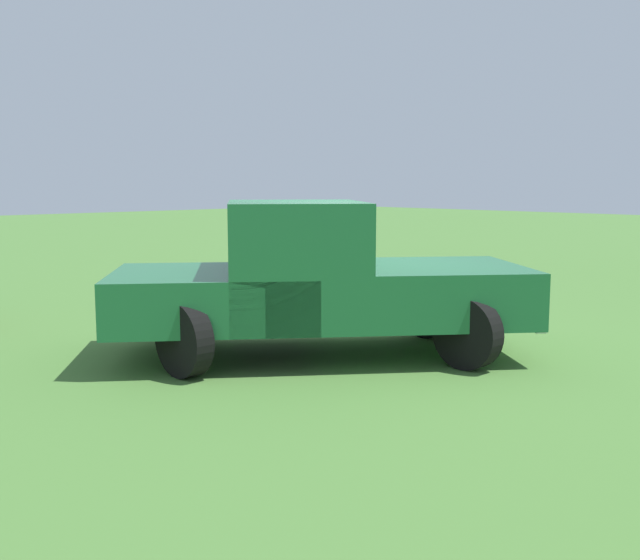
# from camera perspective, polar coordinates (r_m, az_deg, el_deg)

# --- Properties ---
(ground_plane) EXTENTS (80.00, 80.00, 0.00)m
(ground_plane) POSITION_cam_1_polar(r_m,az_deg,el_deg) (9.40, 1.41, -4.96)
(ground_plane) COLOR #477533
(pickup_truck) EXTENTS (4.48, 4.99, 1.82)m
(pickup_truck) POSITION_cam_1_polar(r_m,az_deg,el_deg) (8.63, -0.81, 0.28)
(pickup_truck) COLOR black
(pickup_truck) RESTS_ON ground_plane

